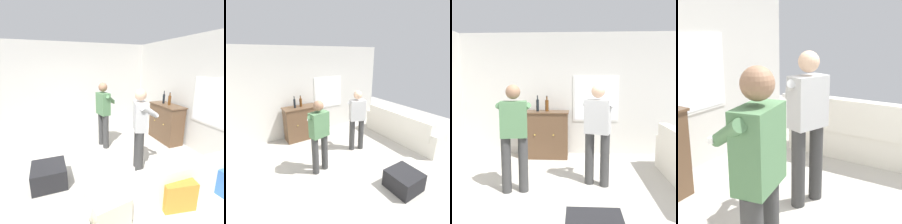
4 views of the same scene
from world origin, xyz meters
TOP-DOWN VIEW (x-y plane):
  - couch at (1.94, 0.59)m, footprint 0.57×2.54m
  - person_standing_left at (-0.85, 0.54)m, footprint 0.55×0.51m
  - person_standing_right at (0.46, 0.87)m, footprint 0.53×0.52m

SIDE VIEW (x-z plane):
  - couch at x=1.94m, z-range -0.10..0.81m
  - person_standing_left at x=-0.85m, z-range 0.10..1.78m
  - person_standing_right at x=0.46m, z-range 0.10..1.78m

